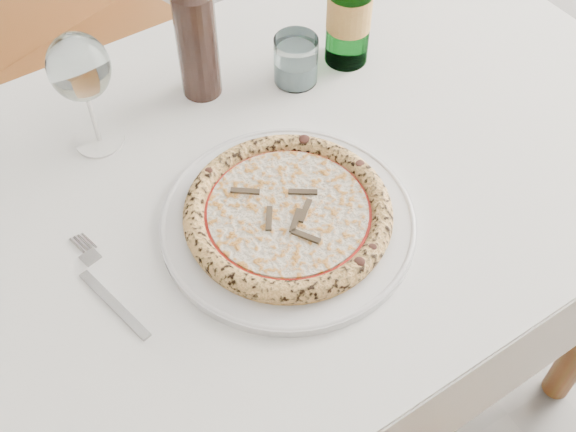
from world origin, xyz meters
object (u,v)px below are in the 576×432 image
beer_bottle (350,2)px  dining_table (256,219)px  pizza (288,213)px  plate (288,221)px  chair_far (87,25)px  tumbler (296,63)px  wine_glass (79,70)px  wine_bottle (196,34)px

beer_bottle → dining_table: bearing=-149.0°
pizza → plate: bearing=60.0°
chair_far → tumbler: chair_far is taller
wine_glass → wine_bottle: bearing=7.9°
tumbler → wine_bottle: bearing=159.5°
tumbler → wine_bottle: size_ratio=0.31×
dining_table → tumbler: size_ratio=17.56×
pizza → dining_table: bearing=90.0°
tumbler → dining_table: bearing=-136.5°
dining_table → pizza: 0.16m
dining_table → tumbler: bearing=43.5°
plate → pizza: bearing=-120.0°
beer_bottle → wine_bottle: (-0.24, 0.05, -0.00)m
dining_table → wine_glass: wine_glass is taller
pizza → wine_bottle: (0.02, 0.31, 0.08)m
dining_table → wine_glass: (-0.17, 0.18, 0.23)m
plate → wine_bottle: wine_bottle is taller
dining_table → chair_far: 0.78m
plate → tumbler: size_ratio=4.41×
tumbler → beer_bottle: (0.10, 0.00, 0.08)m
wine_glass → tumbler: wine_glass is taller
pizza → wine_glass: size_ratio=1.46×
chair_far → beer_bottle: size_ratio=3.33×
chair_far → wine_bottle: wine_bottle is taller
beer_bottle → wine_glass: bearing=176.7°
chair_far → wine_glass: wine_glass is taller
chair_far → pizza: chair_far is taller
wine_glass → beer_bottle: bearing=-3.3°
pizza → tumbler: 0.30m
plate → wine_glass: size_ratio=1.81×
chair_far → beer_bottle: beer_bottle is taller
wine_bottle → beer_bottle: bearing=-11.7°
wine_glass → beer_bottle: size_ratio=0.69×
plate → wine_bottle: (0.02, 0.31, 0.10)m
dining_table → chair_far: size_ratio=1.50×
plate → pizza: size_ratio=1.24×
dining_table → chair_far: bearing=91.2°
beer_bottle → tumbler: bearing=-178.2°
plate → pizza: pizza is taller
chair_far → wine_bottle: bearing=-86.2°
pizza → wine_bottle: 0.32m
wine_glass → tumbler: (0.33, -0.03, -0.10)m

